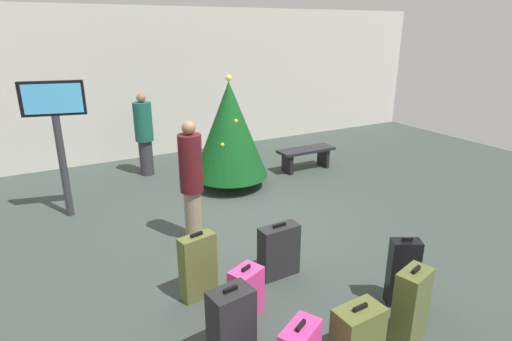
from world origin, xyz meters
TOP-DOWN VIEW (x-y plane):
  - ground_plane at (0.00, 0.00)m, footprint 16.00×16.00m
  - back_wall at (0.00, 4.66)m, footprint 16.00×0.20m
  - holiday_tree at (0.65, 1.76)m, footprint 1.46×1.46m
  - flight_info_kiosk at (-2.30, 1.84)m, footprint 0.93×0.30m
  - waiting_bench at (2.56, 1.88)m, footprint 1.28×0.44m
  - traveller_0 at (-0.61, 3.26)m, footprint 0.50×0.50m
  - traveller_1 at (-0.77, 0.02)m, footprint 0.40×0.40m
  - suitcase_0 at (-0.31, -2.99)m, footprint 0.47×0.29m
  - suitcase_1 at (0.74, -2.54)m, footprint 0.37×0.31m
  - suitcase_2 at (-1.32, -2.41)m, footprint 0.42×0.31m
  - suitcase_3 at (-0.88, -1.86)m, footprint 0.41×0.36m
  - suitcase_5 at (0.36, -2.99)m, footprint 0.42×0.32m
  - suitcase_6 at (-0.17, -1.38)m, footprint 0.52×0.23m
  - suitcase_7 at (-1.22, -1.31)m, footprint 0.45×0.25m

SIDE VIEW (x-z plane):
  - ground_plane at x=0.00m, z-range 0.00..0.00m
  - suitcase_3 at x=-0.88m, z-range -0.02..0.57m
  - suitcase_0 at x=-0.31m, z-range -0.02..0.62m
  - suitcase_6 at x=-0.17m, z-range -0.02..0.70m
  - waiting_bench at x=2.56m, z-range 0.11..0.59m
  - suitcase_2 at x=-1.32m, z-range -0.02..0.80m
  - suitcase_5 at x=0.36m, z-range -0.02..0.81m
  - suitcase_7 at x=-1.22m, z-range -0.02..0.81m
  - suitcase_1 at x=0.74m, z-range -0.02..0.82m
  - traveller_0 at x=-0.61m, z-range 0.04..1.78m
  - traveller_1 at x=-0.77m, z-range 0.05..1.85m
  - holiday_tree at x=0.65m, z-range 0.06..2.24m
  - flight_info_kiosk at x=-2.30m, z-range 0.45..2.68m
  - back_wall at x=0.00m, z-range 0.00..3.46m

